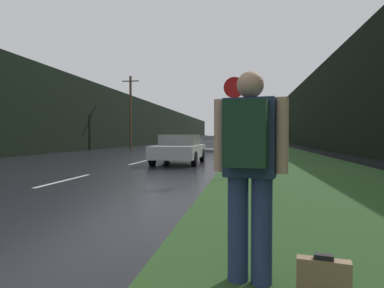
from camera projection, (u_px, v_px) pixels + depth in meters
The scene contains 13 objects.
grass_verge at pixel (263, 147), 39.94m from camera, with size 6.00×240.00×0.02m, color #26471E.
lane_stripe_b at pixel (65, 180), 9.90m from camera, with size 0.12×3.00×0.01m, color silver.
lane_stripe_c at pixel (139, 162), 16.81m from camera, with size 0.12×3.00×0.01m, color silver.
lane_stripe_d at pixel (170, 155), 23.72m from camera, with size 0.12×3.00×0.01m, color silver.
treeline_far_side at pixel (144, 123), 52.44m from camera, with size 2.00×140.00×6.47m, color black.
treeline_near_side at pixel (302, 117), 48.80m from camera, with size 2.00×140.00×8.07m, color black.
utility_pole_far at pixel (131, 111), 35.38m from camera, with size 1.80×0.24×7.48m.
stop_sign at pixel (234, 118), 10.36m from camera, with size 0.64×0.07×3.08m.
hitchhiker_with_backpack at pixel (249, 163), 2.90m from camera, with size 0.63×0.49×1.84m.
suitcase at pixel (323, 277), 2.73m from camera, with size 0.43×0.19×0.34m.
car_passing_near at pixel (179, 149), 15.99m from camera, with size 2.04×4.32×1.35m.
car_passing_far at pixel (211, 143), 30.95m from camera, with size 1.90×4.61×1.31m.
car_oncoming at pixel (202, 139), 57.61m from camera, with size 2.04×4.76×1.42m.
Camera 1 is at (5.16, -0.73, 1.28)m, focal length 32.00 mm.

